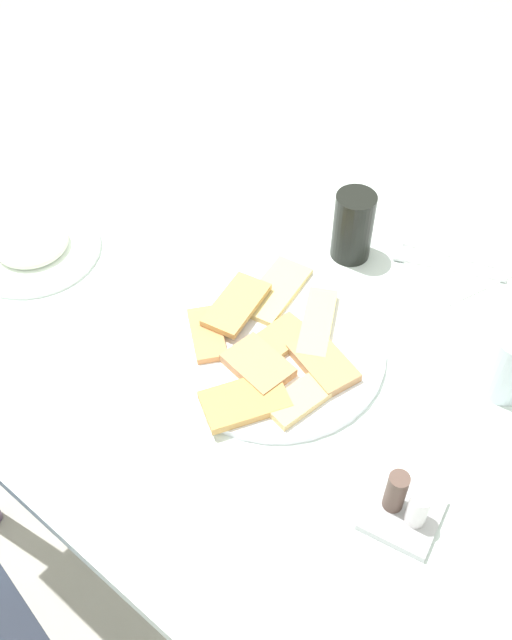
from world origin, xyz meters
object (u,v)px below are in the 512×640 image
Objects in this scene: soda_can at (353,226)px; condiment_caddy at (404,507)px; drinking_glass at (510,364)px; fork at (460,256)px; salad_plate_greens at (32,245)px; dining_table at (244,358)px; spoon at (449,267)px; pide_platter at (275,347)px; paper_napkin at (454,263)px.

soda_can reaches higher than condiment_caddy.
soda_can is 1.11× the size of drinking_glass.
soda_can is 0.19m from fork.
dining_table is at bearing -164.18° from salad_plate_greens.
spoon is (0.00, 0.04, 0.00)m from fork.
dining_table is at bearing 35.58° from spoon.
soda_can is 0.34m from drinking_glass.
soda_can reaches higher than pide_platter.
drinking_glass is 0.57× the size of fork.
fork and spoon have the same top height.
spoon is at bearing -143.95° from salad_plate_greens.
soda_can is at bearing 3.32° from spoon.
spoon is at bearing 90.00° from paper_napkin.
pide_platter is 0.37m from fork.
fork is at bearing -90.00° from paper_napkin.
pide_platter is at bearing 98.27° from soda_can.
pide_platter is at bearing 71.59° from paper_napkin.
soda_can reaches higher than spoon.
soda_can is at bearing -99.51° from dining_table.
salad_plate_greens is at bearing 13.28° from spoon.
drinking_glass is at bearing 134.02° from paper_napkin.
dining_table is 0.28m from soda_can.
pide_platter is 1.78× the size of fork.
fork is (0.00, -0.02, 0.00)m from paper_napkin.
drinking_glass reaches higher than pide_platter.
paper_napkin is at bearing -142.77° from salad_plate_greens.
fork is 0.49m from condiment_caddy.
spoon is at bearing -153.91° from soda_can.
salad_plate_greens is 0.71m from paper_napkin.
pide_platter is 3.10× the size of drinking_glass.
salad_plate_greens reaches higher than dining_table.
fork is (-0.15, -0.11, -0.06)m from soda_can.
pide_platter is at bearing 167.53° from dining_table.
condiment_caddy reaches higher than dining_table.
paper_napkin is (0.18, -0.18, -0.05)m from drinking_glass.
drinking_glass is at bearing -159.20° from dining_table.
paper_napkin reaches higher than dining_table.
dining_table is 5.00× the size of salad_plate_greens.
drinking_glass is 0.26m from paper_napkin.
paper_napkin is at bearing -112.77° from spoon.
salad_plate_greens is 1.57× the size of paper_napkin.
dining_table is at bearing -18.52° from condiment_caddy.
pide_platter is 2.37× the size of paper_napkin.
condiment_caddy reaches higher than pide_platter.
spoon is (0.18, -0.17, -0.05)m from drinking_glass.
salad_plate_greens is 0.74m from condiment_caddy.
soda_can is at bearing 18.31° from fork.
soda_can is 1.16× the size of condiment_caddy.
condiment_caddy is at bearing 89.53° from spoon.
pide_platter is 0.26m from soda_can.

